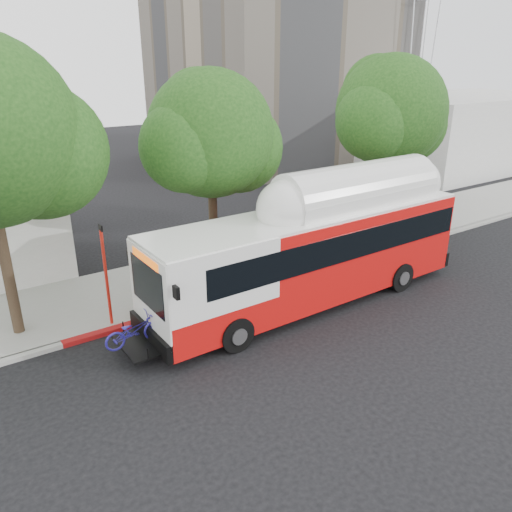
% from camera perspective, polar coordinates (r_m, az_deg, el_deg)
% --- Properties ---
extents(ground, '(120.00, 120.00, 0.00)m').
position_cam_1_polar(ground, '(17.95, 7.79, -8.12)').
color(ground, black).
rests_on(ground, ground).
extents(sidewalk, '(60.00, 5.00, 0.15)m').
position_cam_1_polar(sidewalk, '(22.63, -3.13, -1.24)').
color(sidewalk, gray).
rests_on(sidewalk, ground).
extents(curb_strip, '(60.00, 0.30, 0.15)m').
position_cam_1_polar(curb_strip, '(20.63, 0.62, -3.56)').
color(curb_strip, gray).
rests_on(curb_strip, ground).
extents(red_curb_segment, '(10.00, 0.32, 0.16)m').
position_cam_1_polar(red_curb_segment, '(19.25, -6.78, -5.64)').
color(red_curb_segment, maroon).
rests_on(red_curb_segment, ground).
extents(street_tree_mid, '(5.75, 5.00, 8.62)m').
position_cam_1_polar(street_tree_mid, '(20.40, -4.27, 13.25)').
color(street_tree_mid, '#2D2116').
rests_on(street_tree_mid, ground).
extents(street_tree_right, '(6.21, 5.40, 9.18)m').
position_cam_1_polar(street_tree_right, '(26.64, 15.67, 15.24)').
color(street_tree_right, '#2D2116').
rests_on(street_tree_right, ground).
extents(horizon_block, '(20.00, 12.00, 6.00)m').
position_cam_1_polar(horizon_block, '(49.40, 22.35, 13.19)').
color(horizon_block, silver).
rests_on(horizon_block, ground).
extents(transit_bus, '(14.13, 3.20, 4.16)m').
position_cam_1_polar(transit_bus, '(18.97, 6.58, 0.13)').
color(transit_bus, red).
rests_on(transit_bus, ground).
extents(signal_pole, '(0.11, 0.36, 3.81)m').
position_cam_1_polar(signal_pole, '(17.71, -16.74, -2.24)').
color(signal_pole, red).
rests_on(signal_pole, ground).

